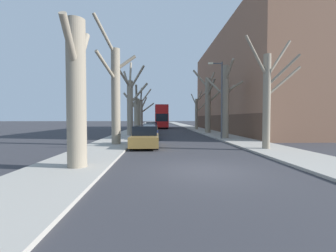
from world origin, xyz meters
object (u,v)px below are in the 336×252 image
street_tree_left_2 (130,102)px  street_tree_left_4 (141,111)px  street_tree_left_1 (115,93)px  street_tree_right_2 (208,102)px  street_tree_left_3 (136,113)px  parked_car_3 (152,127)px  street_tree_right_3 (197,112)px  parked_car_1 (149,132)px  lamp_post (221,96)px  street_tree_right_0 (268,96)px  street_tree_right_1 (226,100)px  double_decker_bus (161,116)px  parked_car_0 (145,137)px  parked_car_2 (150,129)px  street_tree_left_0 (77,90)px

street_tree_left_2 → street_tree_left_4: street_tree_left_2 is taller
street_tree_left_1 → street_tree_right_2: size_ratio=1.05×
street_tree_left_3 → parked_car_3: street_tree_left_3 is taller
street_tree_right_3 → parked_car_1: bearing=-115.2°
street_tree_left_4 → lamp_post: 22.85m
street_tree_right_2 → street_tree_right_0: bearing=-89.4°
parked_car_3 → lamp_post: size_ratio=0.61×
street_tree_left_3 → lamp_post: bearing=-54.1°
street_tree_right_2 → parked_car_1: (-7.72, -7.51, -3.54)m
street_tree_right_1 → double_decker_bus: (-5.86, 25.20, -1.27)m
street_tree_right_3 → parked_car_0: 24.47m
street_tree_left_3 → street_tree_right_2: street_tree_right_2 is taller
street_tree_left_4 → lamp_post: street_tree_left_4 is taller
street_tree_right_0 → street_tree_right_1: size_ratio=0.96×
street_tree_left_2 → street_tree_right_0: (10.05, -11.49, -0.42)m
street_tree_right_0 → parked_car_2: size_ratio=1.62×
street_tree_left_1 → street_tree_right_3: (10.09, 22.12, -0.75)m
street_tree_left_0 → street_tree_left_2: bearing=89.4°
parked_car_0 → parked_car_2: parked_car_0 is taller
street_tree_right_2 → lamp_post: bearing=-95.3°
street_tree_left_3 → street_tree_left_4: bearing=88.6°
double_decker_bus → lamp_post: lamp_post is taller
street_tree_left_4 → street_tree_right_1: 22.61m
street_tree_left_2 → street_tree_left_3: bearing=90.9°
street_tree_right_0 → double_decker_bus: bearing=100.6°
parked_car_3 → street_tree_left_1: bearing=-97.3°
street_tree_right_2 → parked_car_0: (-7.72, -13.91, -3.49)m
street_tree_right_1 → parked_car_3: bearing=120.5°
street_tree_left_3 → parked_car_1: 12.04m
street_tree_left_3 → street_tree_right_0: size_ratio=0.97×
street_tree_right_3 → parked_car_2: bearing=-125.4°
street_tree_right_3 → parked_car_1: (-7.82, -16.65, -2.55)m
street_tree_left_0 → lamp_post: 15.32m
street_tree_left_4 → parked_car_1: size_ratio=1.69×
street_tree_left_0 → parked_car_1: 13.75m
street_tree_right_0 → parked_car_0: size_ratio=1.59×
parked_car_0 → lamp_post: lamp_post is taller
street_tree_left_0 → street_tree_right_0: (10.22, 4.85, 0.28)m
street_tree_left_4 → double_decker_bus: street_tree_left_4 is taller
street_tree_left_3 → street_tree_right_2: (10.02, -4.09, 1.29)m
street_tree_right_3 → street_tree_right_2: bearing=-90.6°
street_tree_left_1 → double_decker_bus: bearing=82.5°
street_tree_right_0 → parked_car_3: size_ratio=1.58×
parked_car_2 → parked_car_1: bearing=-90.0°
street_tree_right_1 → lamp_post: size_ratio=1.00×
street_tree_left_0 → street_tree_right_2: (10.06, 20.83, 1.01)m
street_tree_left_1 → street_tree_right_0: 10.59m
street_tree_right_2 → double_decker_bus: size_ratio=0.77×
street_tree_left_4 → lamp_post: (9.02, -20.98, 0.77)m
street_tree_right_3 → double_decker_bus: (-6.10, 7.94, -0.60)m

